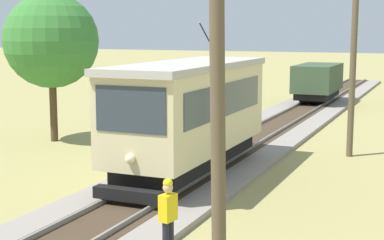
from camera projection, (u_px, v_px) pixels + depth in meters
The scene contains 6 objects.
red_tram at pixel (190, 112), 19.55m from camera, with size 2.60×8.54×4.79m.
freight_car at pixel (318, 81), 38.68m from camera, with size 2.40×5.20×2.31m.
utility_pole_near_tram at pixel (218, 108), 9.46m from camera, with size 1.40×0.56×7.09m.
utility_pole_mid at pixel (353, 60), 22.71m from camera, with size 1.40×0.34×7.23m.
track_worker at pixel (168, 215), 12.67m from camera, with size 0.31×0.42×1.78m.
tree_right_near at pixel (51, 41), 25.74m from camera, with size 4.08×4.08×6.43m.
Camera 1 is at (7.65, 2.40, 4.88)m, focal length 56.10 mm.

